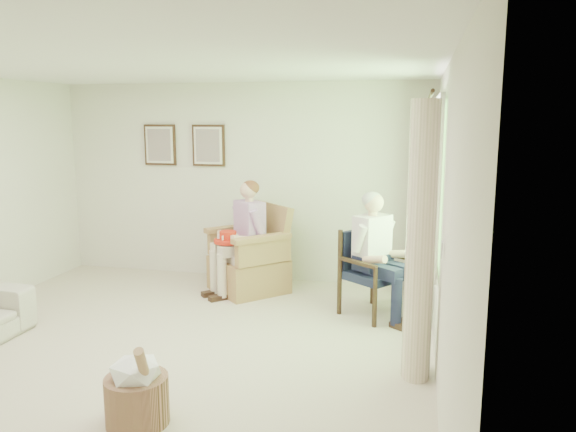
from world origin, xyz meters
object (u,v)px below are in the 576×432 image
object	(u,v)px
hatbox	(137,389)
wood_armchair	(375,268)
red_hat	(228,238)
person_dark	(374,247)
wicker_armchair	(249,263)
person_wicker	(245,230)

from	to	relation	value
hatbox	wood_armchair	bearing A→B (deg)	61.88
wood_armchair	red_hat	size ratio (longest dim) A/B	2.73
wood_armchair	person_dark	distance (m)	0.32
wicker_armchair	hatbox	xyz separation A→B (m)	(0.15, -3.19, -0.08)
person_dark	wicker_armchair	bearing A→B (deg)	105.26
wood_armchair	person_dark	size ratio (longest dim) A/B	0.69
person_dark	hatbox	distance (m)	2.99
red_hat	hatbox	bearing A→B (deg)	-83.63
wicker_armchair	person_wicker	world-z (taller)	person_wicker
wicker_armchair	person_dark	size ratio (longest dim) A/B	0.80
red_hat	hatbox	distance (m)	2.97
wicker_armchair	wood_armchair	world-z (taller)	wicker_armchair
person_wicker	hatbox	world-z (taller)	person_wicker
person_wicker	hatbox	distance (m)	3.10
wood_armchair	person_wicker	bearing A→B (deg)	115.00
wood_armchair	person_wicker	world-z (taller)	person_wicker
person_dark	person_wicker	bearing A→B (deg)	109.82
wicker_armchair	wood_armchair	distance (m)	1.67
wicker_armchair	wood_armchair	size ratio (longest dim) A/B	1.16
wood_armchair	person_wicker	xyz separation A→B (m)	(-1.60, 0.33, 0.30)
wicker_armchair	red_hat	distance (m)	0.50
hatbox	wicker_armchair	bearing A→B (deg)	92.61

